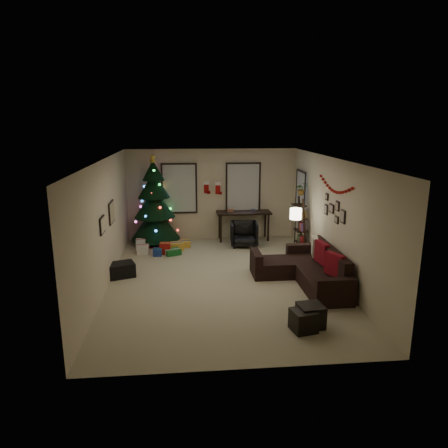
# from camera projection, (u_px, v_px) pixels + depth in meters

# --- Properties ---
(floor) EXTENTS (7.00, 7.00, 0.00)m
(floor) POSITION_uv_depth(u_px,v_px,m) (222.00, 280.00, 9.40)
(floor) COLOR tan
(floor) RESTS_ON ground
(ceiling) EXTENTS (7.00, 7.00, 0.00)m
(ceiling) POSITION_uv_depth(u_px,v_px,m) (222.00, 159.00, 8.75)
(ceiling) COLOR white
(ceiling) RESTS_ON floor
(wall_back) EXTENTS (5.00, 0.00, 5.00)m
(wall_back) POSITION_uv_depth(u_px,v_px,m) (211.00, 194.00, 12.46)
(wall_back) COLOR beige
(wall_back) RESTS_ON floor
(wall_front) EXTENTS (5.00, 0.00, 5.00)m
(wall_front) POSITION_uv_depth(u_px,v_px,m) (245.00, 282.00, 5.70)
(wall_front) COLOR beige
(wall_front) RESTS_ON floor
(wall_left) EXTENTS (0.00, 7.00, 7.00)m
(wall_left) POSITION_uv_depth(u_px,v_px,m) (105.00, 224.00, 8.85)
(wall_left) COLOR beige
(wall_left) RESTS_ON floor
(wall_right) EXTENTS (0.00, 7.00, 7.00)m
(wall_right) POSITION_uv_depth(u_px,v_px,m) (333.00, 219.00, 9.31)
(wall_right) COLOR beige
(wall_right) RESTS_ON floor
(window_back_left) EXTENTS (1.05, 0.06, 1.50)m
(window_back_left) POSITION_uv_depth(u_px,v_px,m) (179.00, 188.00, 12.29)
(window_back_left) COLOR #728CB2
(window_back_left) RESTS_ON wall_back
(window_back_right) EXTENTS (1.05, 0.06, 1.50)m
(window_back_right) POSITION_uv_depth(u_px,v_px,m) (243.00, 187.00, 12.47)
(window_back_right) COLOR #728CB2
(window_back_right) RESTS_ON wall_back
(window_right_wall) EXTENTS (0.06, 0.90, 1.30)m
(window_right_wall) POSITION_uv_depth(u_px,v_px,m) (301.00, 193.00, 11.74)
(window_right_wall) COLOR #728CB2
(window_right_wall) RESTS_ON wall_right
(christmas_tree) EXTENTS (1.42, 1.42, 2.64)m
(christmas_tree) POSITION_uv_depth(u_px,v_px,m) (155.00, 206.00, 12.01)
(christmas_tree) COLOR black
(christmas_tree) RESTS_ON floor
(presents) EXTENTS (1.50, 1.01, 0.30)m
(presents) POSITION_uv_depth(u_px,v_px,m) (163.00, 248.00, 11.40)
(presents) COLOR gold
(presents) RESTS_ON floor
(sofa) EXTENTS (1.70, 2.49, 0.83)m
(sofa) POSITION_uv_depth(u_px,v_px,m) (307.00, 271.00, 9.22)
(sofa) COLOR black
(sofa) RESTS_ON floor
(pillow_red_a) EXTENTS (0.31, 0.48, 0.47)m
(pillow_red_a) POSITION_uv_depth(u_px,v_px,m) (334.00, 265.00, 8.49)
(pillow_red_a) COLOR maroon
(pillow_red_a) RESTS_ON sofa
(pillow_red_b) EXTENTS (0.19, 0.50, 0.48)m
(pillow_red_b) POSITION_uv_depth(u_px,v_px,m) (322.00, 253.00, 9.26)
(pillow_red_b) COLOR maroon
(pillow_red_b) RESTS_ON sofa
(pillow_cream) EXTENTS (0.22, 0.46, 0.44)m
(pillow_cream) POSITION_uv_depth(u_px,v_px,m) (315.00, 246.00, 9.76)
(pillow_cream) COLOR beige
(pillow_cream) RESTS_ON sofa
(ottoman_near) EXTENTS (0.46, 0.46, 0.37)m
(ottoman_near) POSITION_uv_depth(u_px,v_px,m) (303.00, 321.00, 7.09)
(ottoman_near) COLOR black
(ottoman_near) RESTS_ON floor
(ottoman_far) EXTENTS (0.46, 0.46, 0.40)m
(ottoman_far) POSITION_uv_depth(u_px,v_px,m) (311.00, 316.00, 7.24)
(ottoman_far) COLOR black
(ottoman_far) RESTS_ON floor
(desk) EXTENTS (1.60, 0.57, 0.87)m
(desk) POSITION_uv_depth(u_px,v_px,m) (244.00, 215.00, 12.42)
(desk) COLOR black
(desk) RESTS_ON floor
(desk_chair) EXTENTS (0.73, 0.69, 0.71)m
(desk_chair) POSITION_uv_depth(u_px,v_px,m) (244.00, 234.00, 11.88)
(desk_chair) COLOR black
(desk_chair) RESTS_ON floor
(bookshelf) EXTENTS (0.30, 0.46, 1.54)m
(bookshelf) POSITION_uv_depth(u_px,v_px,m) (302.00, 226.00, 11.14)
(bookshelf) COLOR black
(bookshelf) RESTS_ON floor
(potted_plant) EXTENTS (0.44, 0.39, 0.44)m
(potted_plant) POSITION_uv_depth(u_px,v_px,m) (302.00, 187.00, 11.05)
(potted_plant) COLOR #4C4C4C
(potted_plant) RESTS_ON bookshelf
(floor_lamp) EXTENTS (0.29, 0.29, 1.37)m
(floor_lamp) POSITION_uv_depth(u_px,v_px,m) (296.00, 217.00, 10.40)
(floor_lamp) COLOR black
(floor_lamp) RESTS_ON floor
(art_map) EXTENTS (0.04, 0.60, 0.50)m
(art_map) POSITION_uv_depth(u_px,v_px,m) (112.00, 212.00, 9.56)
(art_map) COLOR black
(art_map) RESTS_ON wall_left
(art_abstract) EXTENTS (0.04, 0.45, 0.35)m
(art_abstract) POSITION_uv_depth(u_px,v_px,m) (102.00, 225.00, 8.45)
(art_abstract) COLOR black
(art_abstract) RESTS_ON wall_left
(gallery) EXTENTS (0.03, 1.25, 0.54)m
(gallery) POSITION_uv_depth(u_px,v_px,m) (334.00, 210.00, 9.18)
(gallery) COLOR black
(gallery) RESTS_ON wall_right
(garland) EXTENTS (0.08, 1.90, 0.30)m
(garland) POSITION_uv_depth(u_px,v_px,m) (335.00, 186.00, 9.03)
(garland) COLOR #A5140C
(garland) RESTS_ON wall_right
(stocking_left) EXTENTS (0.20, 0.05, 0.36)m
(stocking_left) POSITION_uv_depth(u_px,v_px,m) (207.00, 187.00, 12.39)
(stocking_left) COLOR #990F0C
(stocking_left) RESTS_ON wall_back
(stocking_right) EXTENTS (0.20, 0.05, 0.36)m
(stocking_right) POSITION_uv_depth(u_px,v_px,m) (218.00, 188.00, 12.26)
(stocking_right) COLOR #990F0C
(stocking_right) RESTS_ON wall_back
(storage_bin) EXTENTS (0.76, 0.62, 0.32)m
(storage_bin) POSITION_uv_depth(u_px,v_px,m) (120.00, 270.00, 9.56)
(storage_bin) COLOR black
(storage_bin) RESTS_ON floor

